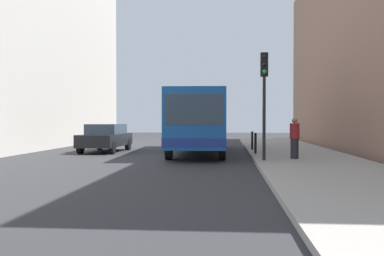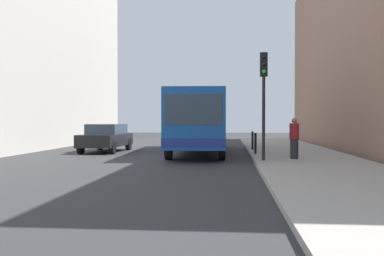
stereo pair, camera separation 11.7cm
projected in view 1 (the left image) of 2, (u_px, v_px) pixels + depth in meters
name	position (u px, v px, depth m)	size (l,w,h in m)	color
ground_plane	(178.00, 159.00, 18.77)	(80.00, 80.00, 0.00)	#2D2D30
sidewalk	(303.00, 158.00, 18.32)	(4.40, 40.00, 0.15)	#9E9991
bus	(198.00, 119.00, 22.12)	(2.93, 11.11, 3.00)	#19519E
car_beside_bus	(106.00, 137.00, 22.80)	(1.96, 4.45, 1.48)	black
traffic_light	(264.00, 85.00, 16.28)	(0.28, 0.33, 4.10)	black
bollard_near	(256.00, 143.00, 19.69)	(0.11, 0.11, 0.95)	black
bollard_mid	(252.00, 141.00, 22.29)	(0.11, 0.11, 0.95)	black
pedestrian_near_signal	(295.00, 138.00, 17.02)	(0.38, 0.38, 1.63)	#26262D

